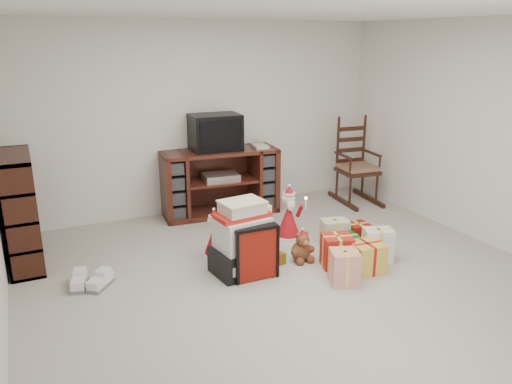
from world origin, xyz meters
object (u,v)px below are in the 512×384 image
(bookshelf, at_px, (21,212))
(red_suitcase, at_px, (253,251))
(teddy_bear, at_px, (302,248))
(gift_cluster, at_px, (351,248))
(mrs_claus_figurine, at_px, (214,238))
(santa_figurine, at_px, (289,218))
(gift_pile, at_px, (243,242))
(rocking_chair, at_px, (355,172))
(tv_stand, at_px, (220,182))
(crt_television, at_px, (215,132))
(sneaker_pair, at_px, (90,282))

(bookshelf, relative_size, red_suitcase, 1.81)
(red_suitcase, relative_size, teddy_bear, 2.01)
(bookshelf, distance_m, red_suitcase, 2.43)
(gift_cluster, bearing_deg, teddy_bear, 155.50)
(red_suitcase, distance_m, mrs_claus_figurine, 0.65)
(santa_figurine, height_order, gift_cluster, santa_figurine)
(gift_pile, xyz_separation_m, santa_figurine, (0.84, 0.57, -0.07))
(bookshelf, distance_m, gift_pile, 2.31)
(red_suitcase, distance_m, teddy_bear, 0.65)
(rocking_chair, xyz_separation_m, red_suitcase, (-2.36, -1.59, -0.15))
(rocking_chair, bearing_deg, teddy_bear, -133.61)
(red_suitcase, bearing_deg, rocking_chair, 35.13)
(tv_stand, xyz_separation_m, gift_pile, (-0.45, -1.75, -0.11))
(bookshelf, bearing_deg, teddy_bear, -24.55)
(bookshelf, xyz_separation_m, gift_pile, (1.97, -1.17, -0.24))
(santa_figurine, distance_m, crt_television, 1.54)
(tv_stand, height_order, crt_television, crt_television)
(rocking_chair, bearing_deg, santa_figurine, -144.88)
(mrs_claus_figurine, distance_m, gift_cluster, 1.46)
(bookshelf, bearing_deg, gift_pile, -30.77)
(tv_stand, bearing_deg, mrs_claus_figurine, -109.22)
(bookshelf, relative_size, sneaker_pair, 2.59)
(mrs_claus_figurine, bearing_deg, rocking_chair, 20.78)
(santa_figurine, relative_size, gift_cluster, 0.56)
(rocking_chair, distance_m, santa_figurine, 1.79)
(tv_stand, xyz_separation_m, bookshelf, (-2.42, -0.58, 0.13))
(gift_pile, distance_m, santa_figurine, 1.02)
(bookshelf, bearing_deg, tv_stand, 13.48)
(bookshelf, xyz_separation_m, mrs_claus_figurine, (1.85, -0.70, -0.36))
(rocking_chair, xyz_separation_m, gift_pile, (-2.40, -1.44, -0.11))
(tv_stand, bearing_deg, teddy_bear, -78.17)
(rocking_chair, relative_size, sneaker_pair, 2.79)
(santa_figurine, bearing_deg, teddy_bear, -106.24)
(teddy_bear, distance_m, sneaker_pair, 2.15)
(rocking_chair, relative_size, teddy_bear, 3.94)
(rocking_chair, distance_m, sneaker_pair, 4.03)
(red_suitcase, relative_size, santa_figurine, 0.99)
(red_suitcase, distance_m, santa_figurine, 1.08)
(bookshelf, bearing_deg, santa_figurine, -12.04)
(red_suitcase, xyz_separation_m, santa_figurine, (0.80, 0.72, -0.03))
(tv_stand, bearing_deg, gift_pile, -99.51)
(rocking_chair, relative_size, gift_pile, 1.72)
(tv_stand, height_order, red_suitcase, tv_stand)
(red_suitcase, bearing_deg, crt_television, 80.45)
(tv_stand, distance_m, gift_pile, 1.81)
(teddy_bear, bearing_deg, tv_stand, 96.89)
(teddy_bear, distance_m, gift_cluster, 0.52)
(santa_figurine, relative_size, mrs_claus_figurine, 1.21)
(gift_pile, relative_size, crt_television, 1.11)
(crt_television, bearing_deg, red_suitcase, -96.98)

